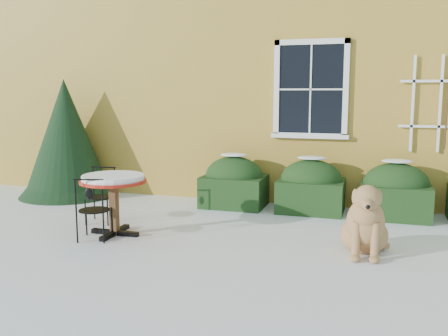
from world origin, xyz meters
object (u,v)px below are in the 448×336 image
(evergreen_shrub, at_px, (67,149))
(patio_chair_near, at_px, (93,209))
(dog, at_px, (365,225))
(bistro_table, at_px, (113,185))
(patio_chair_far, at_px, (101,195))

(evergreen_shrub, xyz_separation_m, patio_chair_near, (2.03, -2.40, -0.45))
(evergreen_shrub, bearing_deg, dog, -20.01)
(evergreen_shrub, bearing_deg, patio_chair_near, -49.79)
(bistro_table, bearing_deg, dog, 2.05)
(bistro_table, xyz_separation_m, patio_chair_far, (-0.53, 0.56, -0.28))
(patio_chair_near, distance_m, dog, 3.45)
(bistro_table, distance_m, patio_chair_near, 0.43)
(bistro_table, relative_size, patio_chair_near, 1.06)
(evergreen_shrub, relative_size, patio_chair_near, 2.58)
(evergreen_shrub, distance_m, patio_chair_near, 3.18)
(patio_chair_near, xyz_separation_m, patio_chair_far, (-0.40, 0.86, -0.01))
(bistro_table, distance_m, dog, 3.30)
(patio_chair_far, relative_size, dog, 0.80)
(patio_chair_near, xyz_separation_m, dog, (3.42, 0.42, -0.06))
(patio_chair_far, bearing_deg, bistro_table, -55.98)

